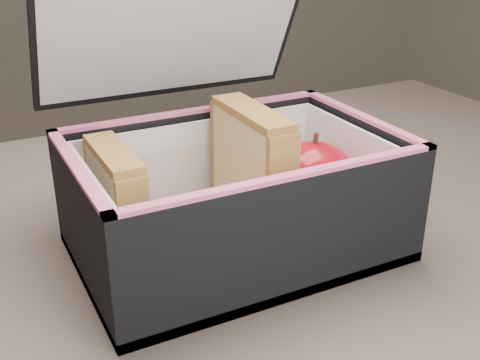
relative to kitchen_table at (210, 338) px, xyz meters
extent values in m
cube|color=brown|center=(0.00, 0.00, 0.08)|extent=(1.20, 0.80, 0.03)
cube|color=#382D26|center=(0.55, 0.35, -0.30)|extent=(0.05, 0.05, 0.72)
cube|color=black|center=(0.03, 0.14, 0.28)|extent=(0.28, 0.09, 0.16)
cube|color=tan|center=(-0.08, 0.01, 0.15)|extent=(0.01, 0.09, 0.09)
cube|color=#DA6976|center=(-0.08, 0.01, 0.15)|extent=(0.01, 0.08, 0.09)
cube|color=tan|center=(-0.07, 0.01, 0.15)|extent=(0.01, 0.09, 0.09)
cube|color=olive|center=(-0.08, 0.01, 0.20)|extent=(0.03, 0.09, 0.01)
cube|color=tan|center=(0.04, 0.01, 0.16)|extent=(0.01, 0.10, 0.11)
cube|color=#DA6976|center=(0.05, 0.01, 0.16)|extent=(0.01, 0.10, 0.10)
cube|color=tan|center=(0.06, 0.01, 0.16)|extent=(0.01, 0.10, 0.11)
cube|color=olive|center=(0.05, 0.01, 0.22)|extent=(0.03, 0.11, 0.01)
cylinder|color=orange|center=(0.00, -0.01, 0.11)|extent=(0.02, 0.09, 0.01)
cylinder|color=orange|center=(-0.02, -0.02, 0.12)|extent=(0.02, 0.09, 0.01)
cylinder|color=orange|center=(-0.03, -0.01, 0.13)|extent=(0.02, 0.09, 0.01)
cylinder|color=orange|center=(-0.02, 0.00, 0.11)|extent=(0.03, 0.09, 0.01)
cylinder|color=orange|center=(-0.02, 0.01, 0.12)|extent=(0.02, 0.09, 0.01)
cylinder|color=orange|center=(0.00, -0.02, 0.13)|extent=(0.02, 0.09, 0.01)
cube|color=white|center=(0.10, 0.00, 0.11)|extent=(0.10, 0.10, 0.01)
ellipsoid|color=#8F000F|center=(0.11, 0.00, 0.15)|extent=(0.09, 0.09, 0.07)
cylinder|color=#432618|center=(0.11, 0.00, 0.19)|extent=(0.01, 0.01, 0.01)
camera|label=1|loc=(-0.19, -0.43, 0.38)|focal=45.00mm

